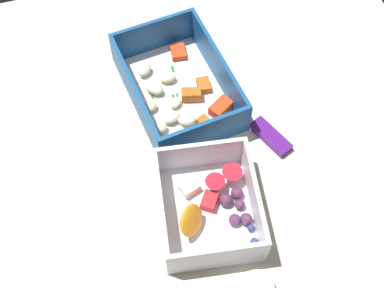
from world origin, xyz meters
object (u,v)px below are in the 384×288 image
Objects in this scene: candy_bar at (270,134)px; paper_cup_liner at (257,288)px; fruit_bowl at (210,205)px; pasta_container at (178,89)px.

paper_cup_liner is (21.28, -9.88, 0.32)cm from candy_bar.
fruit_bowl is 15.39cm from candy_bar.
candy_bar is (-9.15, 12.28, -1.53)cm from fruit_bowl.
fruit_bowl is at bearing -53.30° from candy_bar.
paper_cup_liner reaches higher than candy_bar.
paper_cup_liner is (12.13, 2.40, -1.22)cm from fruit_bowl.
pasta_container is 20.06cm from fruit_bowl.
candy_bar is at bearing 155.10° from paper_cup_liner.
candy_bar is at bearing 126.70° from fruit_bowl.
pasta_container is at bearing 176.70° from fruit_bowl.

